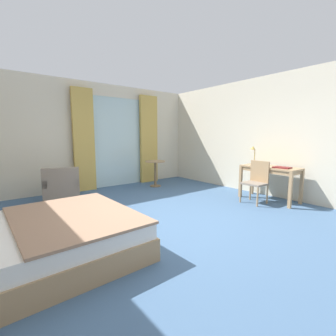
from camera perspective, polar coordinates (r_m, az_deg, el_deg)
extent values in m
cube|color=#426084|center=(4.05, 0.87, -13.85)|extent=(6.70, 7.42, 0.10)
cube|color=beige|center=(6.80, -17.88, 7.26)|extent=(6.30, 0.12, 2.85)
cube|color=beige|center=(6.19, 23.89, 6.96)|extent=(0.12, 7.02, 2.85)
cube|color=silver|center=(7.02, -12.02, 6.07)|extent=(1.57, 0.02, 2.51)
cube|color=tan|center=(6.54, -19.61, 6.29)|extent=(0.54, 0.10, 2.65)
cube|color=tan|center=(7.43, -4.67, 6.84)|extent=(0.59, 0.10, 2.65)
cube|color=tan|center=(3.25, -27.20, -16.83)|extent=(2.04, 1.81, 0.27)
cube|color=white|center=(3.17, -27.46, -13.09)|extent=(1.98, 1.75, 0.18)
cube|color=#99755B|center=(3.21, -21.72, -10.47)|extent=(1.36, 1.77, 0.03)
cube|color=tan|center=(5.71, 23.40, 0.16)|extent=(0.56, 1.22, 0.04)
cube|color=tan|center=(5.72, 23.37, -0.42)|extent=(0.51, 1.16, 0.08)
cube|color=tan|center=(5.74, 29.45, -4.05)|extent=(0.06, 0.06, 0.73)
cube|color=tan|center=(6.27, 19.66, -2.58)|extent=(0.06, 0.06, 0.73)
cube|color=tan|center=(5.30, 27.38, -4.82)|extent=(0.06, 0.06, 0.73)
cube|color=tan|center=(5.87, 17.08, -3.15)|extent=(0.06, 0.06, 0.73)
cube|color=gray|center=(5.41, 20.05, -3.55)|extent=(0.41, 0.46, 0.04)
cube|color=tan|center=(5.52, 21.20, -0.76)|extent=(0.04, 0.43, 0.46)
cylinder|color=tan|center=(5.42, 17.06, -5.80)|extent=(0.04, 0.04, 0.40)
cylinder|color=tan|center=(5.20, 20.76, -6.54)|extent=(0.04, 0.04, 0.40)
cylinder|color=tan|center=(5.71, 19.20, -5.21)|extent=(0.04, 0.04, 0.40)
cylinder|color=tan|center=(5.50, 22.77, -5.87)|extent=(0.04, 0.04, 0.40)
cylinder|color=tan|center=(5.91, 20.04, 0.81)|extent=(0.15, 0.15, 0.02)
cylinder|color=tan|center=(5.89, 20.12, 2.61)|extent=(0.02, 0.02, 0.36)
cone|color=tan|center=(5.84, 19.78, 4.58)|extent=(0.14, 0.13, 0.11)
cube|color=maroon|center=(5.52, 25.77, 0.11)|extent=(0.26, 0.34, 0.03)
cube|color=gray|center=(5.76, -24.06, -5.00)|extent=(0.89, 0.89, 0.27)
cube|color=gray|center=(5.41, -24.42, -2.13)|extent=(0.72, 0.33, 0.41)
cube|color=gray|center=(5.71, -21.10, -2.75)|extent=(0.31, 0.71, 0.16)
cube|color=gray|center=(5.75, -27.24, -3.02)|extent=(0.31, 0.71, 0.16)
cylinder|color=#4C3D2D|center=(6.08, -21.00, -5.99)|extent=(0.04, 0.04, 0.10)
cylinder|color=#4C3D2D|center=(6.11, -26.62, -6.23)|extent=(0.04, 0.04, 0.10)
cylinder|color=#4C3D2D|center=(5.51, -21.00, -7.39)|extent=(0.04, 0.04, 0.10)
cylinder|color=#4C3D2D|center=(5.55, -27.21, -7.64)|extent=(0.04, 0.04, 0.10)
cylinder|color=tan|center=(6.72, -3.09, 1.61)|extent=(0.56, 0.56, 0.03)
cylinder|color=brown|center=(6.77, -3.07, -1.49)|extent=(0.07, 0.07, 0.71)
cylinder|color=brown|center=(6.83, -3.05, -4.32)|extent=(0.31, 0.31, 0.02)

